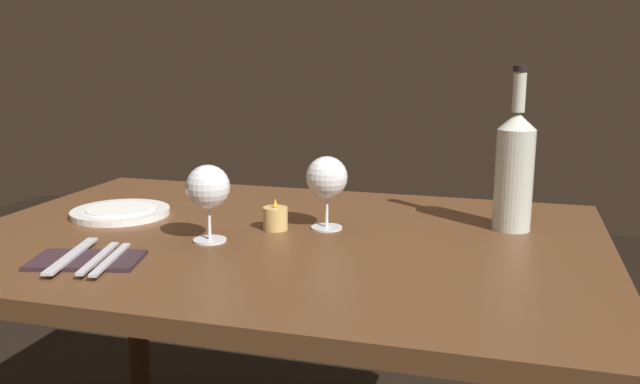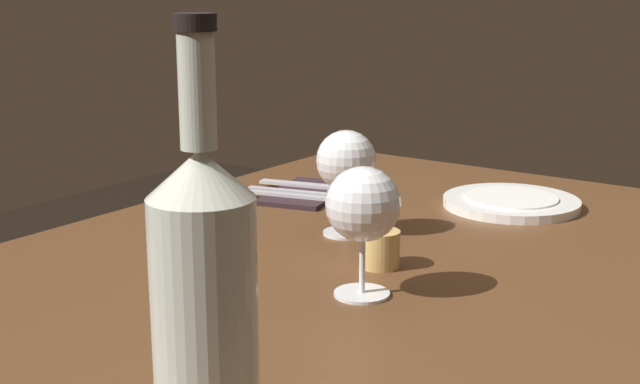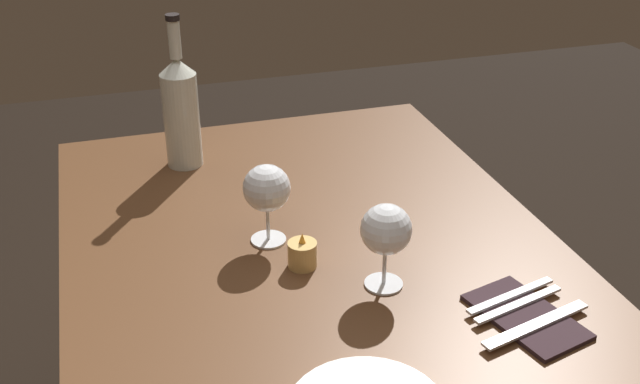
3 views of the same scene
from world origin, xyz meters
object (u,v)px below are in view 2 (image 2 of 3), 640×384
object	(u,v)px
votive_candle	(380,250)
wine_glass_right	(363,207)
wine_glass_left	(346,163)
fork_outer	(289,195)
table_knife	(316,186)
fork_inner	(298,192)
wine_bottle	(204,305)
dinner_plate	(511,202)
folded_napkin	(306,193)

from	to	relation	value
votive_candle	wine_glass_right	bearing A→B (deg)	-159.62
wine_glass_left	fork_outer	distance (m)	0.23
table_knife	fork_inner	bearing A→B (deg)	180.00
wine_bottle	fork_outer	distance (m)	0.81
wine_glass_right	fork_outer	size ratio (longest dim) A/B	0.87
votive_candle	fork_inner	xyz separation A→B (m)	(0.22, 0.30, -0.01)
wine_glass_left	table_knife	distance (m)	0.28
dinner_plate	fork_inner	size ratio (longest dim) A/B	1.24
wine_glass_right	dinner_plate	size ratio (longest dim) A/B	0.70
wine_glass_right	fork_inner	xyz separation A→B (m)	(0.33, 0.34, -0.10)
wine_glass_right	wine_bottle	bearing A→B (deg)	-164.82
wine_bottle	table_knife	bearing A→B (deg)	30.17
dinner_plate	fork_outer	bearing A→B (deg)	119.78
fork_outer	table_knife	size ratio (longest dim) A/B	0.85
wine_glass_right	fork_inner	world-z (taller)	wine_glass_right
wine_glass_left	fork_inner	distance (m)	0.24
wine_glass_left	wine_bottle	xyz separation A→B (m)	(-0.57, -0.26, 0.02)
wine_glass_left	fork_inner	world-z (taller)	wine_glass_left
wine_bottle	folded_napkin	xyz separation A→B (m)	(0.72, 0.44, -0.13)
wine_glass_left	fork_inner	xyz separation A→B (m)	(0.13, 0.18, -0.10)
wine_glass_right	table_knife	bearing A→B (deg)	41.54
dinner_plate	folded_napkin	bearing A→B (deg)	112.51
dinner_plate	table_knife	world-z (taller)	dinner_plate
fork_outer	table_knife	world-z (taller)	same
wine_bottle	votive_candle	bearing A→B (deg)	16.31
dinner_plate	folded_napkin	xyz separation A→B (m)	(-0.13, 0.32, -0.00)
wine_glass_right	folded_napkin	distance (m)	0.50
wine_glass_left	dinner_plate	bearing A→B (deg)	-25.12
wine_glass_right	fork_inner	distance (m)	0.48
wine_bottle	votive_candle	size ratio (longest dim) A/B	5.06
votive_candle	table_knife	bearing A→B (deg)	46.99
folded_napkin	fork_inner	xyz separation A→B (m)	(-0.02, 0.00, 0.01)
wine_glass_right	wine_bottle	size ratio (longest dim) A/B	0.46
wine_bottle	dinner_plate	bearing A→B (deg)	8.11
fork_outer	votive_candle	bearing A→B (deg)	-123.65
fork_inner	wine_glass_right	bearing A→B (deg)	-133.99
wine_glass_right	fork_outer	xyz separation A→B (m)	(0.30, 0.34, -0.10)
wine_bottle	folded_napkin	world-z (taller)	wine_bottle
wine_glass_left	fork_inner	size ratio (longest dim) A/B	0.86
wine_glass_right	table_knife	xyz separation A→B (m)	(0.38, 0.34, -0.10)
wine_bottle	votive_candle	distance (m)	0.51
wine_glass_left	votive_candle	distance (m)	0.17
wine_glass_left	folded_napkin	distance (m)	0.26
dinner_plate	fork_inner	world-z (taller)	dinner_plate
folded_napkin	table_knife	distance (m)	0.03
wine_glass_right	fork_outer	distance (m)	0.46
wine_glass_left	folded_napkin	xyz separation A→B (m)	(0.15, 0.18, -0.10)
folded_napkin	dinner_plate	bearing A→B (deg)	-67.49
dinner_plate	table_knife	distance (m)	0.33
wine_glass_right	wine_glass_left	bearing A→B (deg)	38.01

